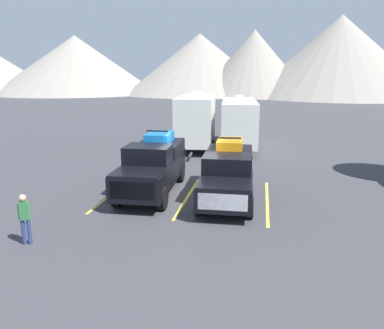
{
  "coord_description": "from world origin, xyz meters",
  "views": [
    {
      "loc": [
        3.0,
        -15.36,
        5.24
      ],
      "look_at": [
        0.0,
        0.5,
        1.2
      ],
      "focal_mm": 34.25,
      "sensor_mm": 36.0,
      "label": 1
    }
  ],
  "objects": [
    {
      "name": "camper_trailer_b",
      "position": [
        1.44,
        10.72,
        1.94
      ],
      "size": [
        2.93,
        8.7,
        3.68
      ],
      "color": "silver",
      "rests_on": "ground"
    },
    {
      "name": "person_a",
      "position": [
        -4.07,
        -5.91,
        0.95
      ],
      "size": [
        0.35,
        0.26,
        1.64
      ],
      "color": "navy",
      "rests_on": "ground"
    },
    {
      "name": "lot_stripe_c",
      "position": [
        3.41,
        -0.5,
        0.0
      ],
      "size": [
        0.12,
        5.5,
        0.01
      ],
      "primitive_type": "cube",
      "color": "gold",
      "rests_on": "ground"
    },
    {
      "name": "camper_trailer_a",
      "position": [
        -1.51,
        10.09,
        2.08
      ],
      "size": [
        2.93,
        7.67,
        3.97
      ],
      "color": "silver",
      "rests_on": "ground"
    },
    {
      "name": "lot_stripe_b",
      "position": [
        0.0,
        -0.5,
        0.0
      ],
      "size": [
        0.12,
        5.5,
        0.01
      ],
      "primitive_type": "cube",
      "color": "gold",
      "rests_on": "ground"
    },
    {
      "name": "ground_plane",
      "position": [
        0.0,
        0.0,
        0.0
      ],
      "size": [
        240.0,
        240.0,
        0.0
      ],
      "primitive_type": "plane",
      "color": "#38383D"
    },
    {
      "name": "pickup_truck_a",
      "position": [
        -1.68,
        -0.04,
        1.25
      ],
      "size": [
        2.31,
        5.85,
        2.68
      ],
      "color": "black",
      "rests_on": "ground"
    },
    {
      "name": "pickup_truck_b",
      "position": [
        1.7,
        -0.28,
        1.13
      ],
      "size": [
        2.33,
        5.73,
        2.51
      ],
      "color": "black",
      "rests_on": "ground"
    },
    {
      "name": "lot_stripe_a",
      "position": [
        -3.41,
        -0.5,
        0.0
      ],
      "size": [
        0.12,
        5.5,
        0.01
      ],
      "primitive_type": "cube",
      "color": "gold",
      "rests_on": "ground"
    },
    {
      "name": "mountain_ridge",
      "position": [
        -2.54,
        74.91,
        7.28
      ],
      "size": [
        155.08,
        45.64,
        17.58
      ],
      "color": "gray",
      "rests_on": "ground"
    }
  ]
}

